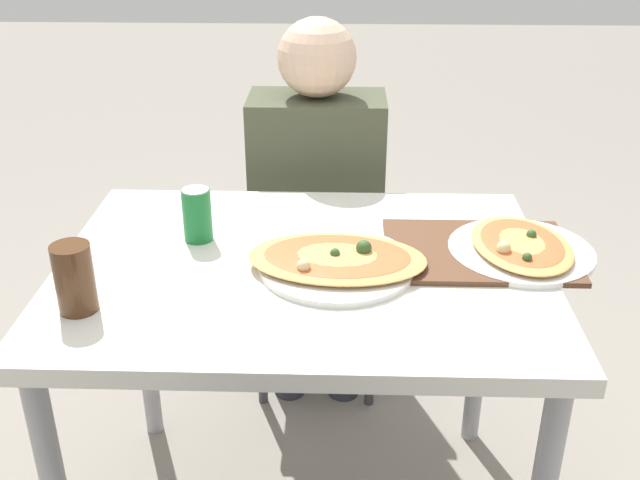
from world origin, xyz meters
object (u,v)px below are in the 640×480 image
Objects in this scene: dining_table at (303,298)px; chair_far_seated at (318,229)px; pizza_main at (337,260)px; drink_glass at (74,278)px; person_seated at (317,185)px; soda_can at (197,215)px; pizza_second at (521,247)px.

chair_far_seated reaches higher than dining_table.
pizza_main is 0.54m from drink_glass.
chair_far_seated is at bearing -90.00° from person_seated.
person_seated is 9.49× the size of soda_can.
soda_can is at bearing 175.90° from pizza_second.
pizza_second reaches higher than dining_table.
pizza_main reaches higher than pizza_second.
pizza_main is at bearing 95.02° from chair_far_seated.
person_seated reaches higher than pizza_second.
pizza_main is (0.07, -0.75, 0.29)m from chair_far_seated.
dining_table is 2.67× the size of pizza_main.
soda_can is 0.39× the size of pizza_second.
dining_table is 0.50m from pizza_second.
pizza_second is (0.47, -0.67, 0.29)m from chair_far_seated.
soda_can is 0.73m from pizza_second.
pizza_second is (0.41, 0.08, -0.00)m from pizza_main.
pizza_second is (0.91, 0.26, -0.05)m from drink_glass.
person_seated is 0.58m from soda_can.
person_seated reaches higher than chair_far_seated.
dining_table is 8.56× the size of soda_can.
chair_far_seated is (0.01, 0.73, -0.18)m from dining_table.
pizza_main is (0.07, -0.02, 0.11)m from dining_table.
person_seated is at bearing 90.00° from chair_far_seated.
drink_glass is (-0.44, -0.93, 0.34)m from chair_far_seated.
drink_glass is at bearing -119.68° from soda_can.
drink_glass reaches higher than dining_table.
dining_table is at bearing 89.31° from chair_far_seated.
dining_table is 0.90× the size of person_seated.
chair_far_seated is at bearing 89.31° from dining_table.
soda_can reaches higher than chair_far_seated.
drink_glass is (-0.18, -0.31, 0.01)m from soda_can.
pizza_second is at bearing -4.10° from soda_can.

